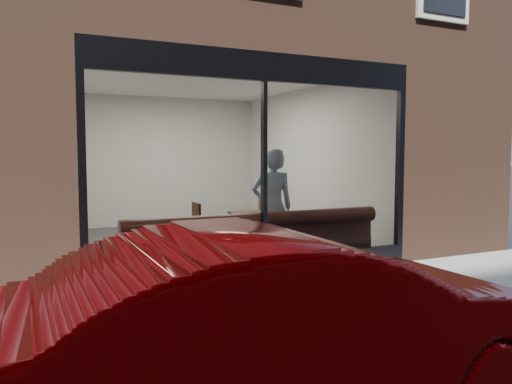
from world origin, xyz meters
name	(u,v)px	position (x,y,z in m)	size (l,w,h in m)	color
ground	(348,321)	(0.00, 0.00, 0.00)	(120.00, 120.00, 0.00)	black
sidewalk_near	(301,297)	(0.00, 1.00, 0.01)	(40.00, 2.00, 0.01)	gray
kerb_near	(350,317)	(0.00, -0.05, 0.06)	(40.00, 0.10, 0.12)	gray
host_building_pier_right	(292,161)	(3.75, 8.00, 1.60)	(2.50, 12.00, 3.20)	brown
host_building_backfill	(136,160)	(0.00, 11.00, 1.60)	(5.00, 6.00, 3.20)	brown
cafe_floor	(199,243)	(0.00, 5.00, 0.02)	(6.00, 6.00, 0.00)	#2D2D30
cafe_ceiling	(197,81)	(0.00, 5.00, 3.19)	(6.00, 6.00, 0.00)	white
cafe_wall_back	(160,161)	(0.00, 7.99, 1.60)	(5.00, 5.00, 0.00)	silver
cafe_wall_left	(61,165)	(-2.49, 5.00, 1.60)	(6.00, 6.00, 0.00)	silver
cafe_wall_right	(308,163)	(2.49, 5.00, 1.60)	(6.00, 6.00, 0.00)	silver
storefront_kick	(264,268)	(0.00, 2.05, 0.15)	(5.00, 0.10, 0.30)	black
storefront_header	(264,67)	(0.00, 2.05, 3.00)	(5.00, 0.10, 0.40)	black
storefront_mullion	(264,170)	(0.00, 2.05, 1.55)	(0.06, 0.10, 2.50)	black
storefront_glass	(265,171)	(0.00, 2.02, 1.55)	(4.80, 4.80, 0.00)	white
banquette	(252,257)	(0.00, 2.45, 0.23)	(4.00, 0.55, 0.45)	#331214
person	(272,207)	(0.48, 2.75, 0.94)	(0.68, 0.45, 1.87)	#9EBDD5
cafe_table_left	(146,225)	(-1.47, 3.00, 0.74)	(0.57, 0.57, 0.04)	black
cafe_table_right	(248,213)	(0.47, 3.66, 0.74)	(0.61, 0.61, 0.04)	black
cafe_chair_left	(186,244)	(-0.61, 3.86, 0.24)	(0.40, 0.40, 0.04)	black
cafe_chair_right	(252,236)	(0.76, 4.15, 0.24)	(0.42, 0.42, 0.04)	black
wall_poster	(65,169)	(-2.45, 4.85, 1.53)	(0.02, 0.56, 0.74)	white
parked_car	(289,328)	(-1.55, -1.52, 0.65)	(1.38, 3.96, 1.31)	#940204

